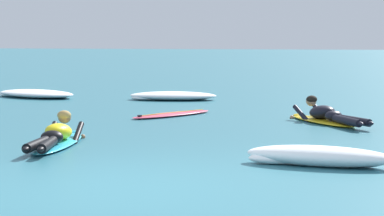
# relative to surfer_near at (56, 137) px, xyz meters

# --- Properties ---
(ground_plane) EXTENTS (120.00, 120.00, 0.00)m
(ground_plane) POSITION_rel_surfer_near_xyz_m (1.78, 7.16, -0.13)
(ground_plane) COLOR #2D6B7A
(surfer_near) EXTENTS (0.76, 2.68, 0.54)m
(surfer_near) POSITION_rel_surfer_near_xyz_m (0.00, 0.00, 0.00)
(surfer_near) COLOR #2DB2D1
(surfer_near) RESTS_ON ground
(surfer_far) EXTENTS (1.67, 2.37, 0.55)m
(surfer_far) POSITION_rel_surfer_near_xyz_m (4.09, 3.63, 0.00)
(surfer_far) COLOR yellow
(surfer_far) RESTS_ON ground
(drifting_surfboard) EXTENTS (1.63, 2.03, 0.16)m
(drifting_surfboard) POSITION_rel_surfer_near_xyz_m (0.92, 4.39, -0.10)
(drifting_surfboard) COLOR #E54C66
(drifting_surfboard) RESTS_ON ground
(whitewater_front) EXTENTS (2.00, 0.86, 0.26)m
(whitewater_front) POSITION_rel_surfer_near_xyz_m (3.98, -1.12, -0.01)
(whitewater_front) COLOR white
(whitewater_front) RESTS_ON ground
(whitewater_mid_left) EXTENTS (2.30, 1.15, 0.22)m
(whitewater_mid_left) POSITION_rel_surfer_near_xyz_m (0.24, 8.11, -0.03)
(whitewater_mid_left) COLOR white
(whitewater_mid_left) RESTS_ON ground
(whitewater_mid_right) EXTENTS (2.66, 1.95, 0.21)m
(whitewater_mid_right) POSITION_rel_surfer_near_xyz_m (-3.51, 8.24, -0.04)
(whitewater_mid_right) COLOR white
(whitewater_mid_right) RESTS_ON ground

